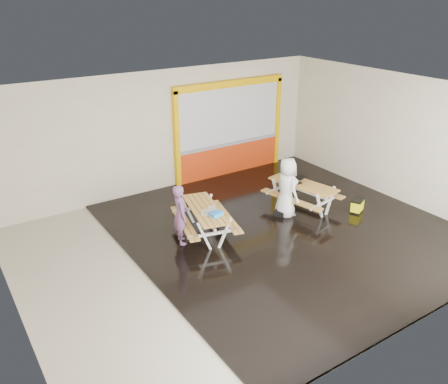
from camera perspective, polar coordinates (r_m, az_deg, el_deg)
room at (r=10.32m, az=2.75°, el=2.14°), size 10.02×8.02×3.52m
deck at (r=11.76m, az=7.54°, el=-4.48°), size 7.50×7.98×0.05m
kiosk at (r=14.66m, az=0.69°, el=7.48°), size 3.88×0.16×3.00m
picnic_table_left at (r=11.13m, az=-2.31°, el=-2.81°), size 1.67×2.11×0.74m
picnic_table_right at (r=12.67m, az=9.60°, el=0.29°), size 1.63×2.10×0.75m
person_left at (r=10.73m, az=-5.34°, el=-2.74°), size 0.47×0.60×1.44m
person_right at (r=12.15m, az=7.68°, el=0.49°), size 0.58×0.83×1.62m
laptop_left at (r=10.82m, az=-2.00°, el=-2.32°), size 0.44×0.43×0.14m
laptop_right at (r=12.65m, az=8.83°, el=1.45°), size 0.40×0.35×0.17m
blue_pouch at (r=10.69m, az=-0.97°, el=-2.67°), size 0.31×0.24×0.08m
toolbox at (r=13.08m, az=7.87°, el=2.44°), size 0.43×0.25×0.23m
backpack at (r=13.48m, az=7.87°, el=2.38°), size 0.30×0.24×0.45m
dark_case at (r=12.39m, az=6.96°, el=-2.42°), size 0.47×0.43×0.14m
fluke_bag at (r=12.90m, az=15.95°, el=-1.65°), size 0.47×0.40×0.34m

